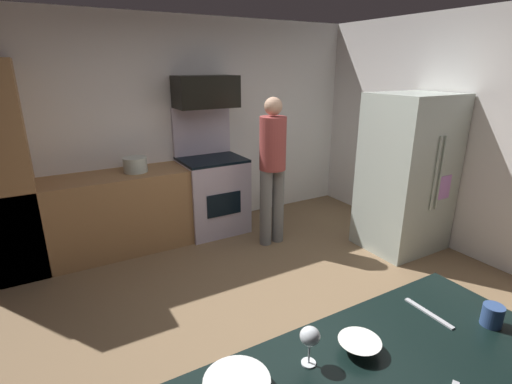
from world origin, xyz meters
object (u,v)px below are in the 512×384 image
object	(u,v)px
mixing_bowl_large	(359,346)
stock_pot	(135,165)
oven_range	(213,191)
refrigerator	(407,174)
microwave	(206,92)
wine_glass_mid	(310,337)
person_cook	(272,165)
mug_coffee	(492,315)

from	to	relation	value
mixing_bowl_large	stock_pot	size ratio (longest dim) A/B	0.69
oven_range	stock_pot	xyz separation A→B (m)	(-0.92, 0.00, 0.46)
refrigerator	stock_pot	bearing A→B (deg)	150.07
microwave	refrigerator	world-z (taller)	microwave
microwave	wine_glass_mid	distance (m)	3.57
person_cook	mug_coffee	distance (m)	2.86
wine_glass_mid	stock_pot	world-z (taller)	wine_glass_mid
refrigerator	mixing_bowl_large	bearing A→B (deg)	-144.21
microwave	mug_coffee	size ratio (longest dim) A/B	7.34
refrigerator	stock_pot	world-z (taller)	refrigerator
wine_glass_mid	mug_coffee	size ratio (longest dim) A/B	1.69
microwave	mug_coffee	bearing A→B (deg)	-92.06
microwave	wine_glass_mid	xyz separation A→B (m)	(-1.00, -3.36, -0.71)
microwave	person_cook	bearing A→B (deg)	-60.21
wine_glass_mid	oven_range	bearing A→B (deg)	72.95
oven_range	microwave	bearing A→B (deg)	90.00
microwave	person_cook	world-z (taller)	microwave
mixing_bowl_large	person_cook	bearing A→B (deg)	64.87
mug_coffee	refrigerator	bearing A→B (deg)	46.92
mixing_bowl_large	microwave	bearing A→B (deg)	77.11
oven_range	mixing_bowl_large	size ratio (longest dim) A/B	8.69
mug_coffee	microwave	bearing A→B (deg)	87.94
oven_range	stock_pot	world-z (taller)	oven_range
oven_range	stock_pot	size ratio (longest dim) A/B	5.96
oven_range	mixing_bowl_large	world-z (taller)	oven_range
stock_pot	mug_coffee	bearing A→B (deg)	-77.33
oven_range	person_cook	bearing A→B (deg)	-57.32
oven_range	mixing_bowl_large	distance (m)	3.44
stock_pot	oven_range	bearing A→B (deg)	-0.30
person_cook	refrigerator	bearing A→B (deg)	-32.59
oven_range	stock_pot	bearing A→B (deg)	179.70
person_cook	stock_pot	world-z (taller)	person_cook
person_cook	wine_glass_mid	size ratio (longest dim) A/B	10.07
refrigerator	mug_coffee	xyz separation A→B (m)	(-1.85, -1.98, 0.07)
refrigerator	mug_coffee	bearing A→B (deg)	-133.08
mixing_bowl_large	mug_coffee	size ratio (longest dim) A/B	1.77
wine_glass_mid	stock_pot	size ratio (longest dim) A/B	0.65
microwave	refrigerator	xyz separation A→B (m)	(1.72, -1.60, -0.86)
refrigerator	oven_range	bearing A→B (deg)	138.68
mixing_bowl_large	mug_coffee	xyz separation A→B (m)	(0.65, -0.18, 0.02)
person_cook	wine_glass_mid	distance (m)	2.95
oven_range	person_cook	world-z (taller)	person_cook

